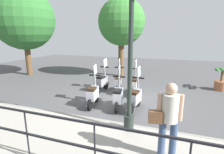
{
  "coord_description": "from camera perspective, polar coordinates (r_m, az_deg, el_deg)",
  "views": [
    {
      "loc": [
        -6.54,
        -1.85,
        2.59
      ],
      "look_at": [
        0.2,
        0.5,
        0.9
      ],
      "focal_mm": 28.0,
      "sensor_mm": 36.0,
      "label": 1
    }
  ],
  "objects": [
    {
      "name": "ground_plane",
      "position": [
        7.28,
        3.23,
        -7.56
      ],
      "size": [
        28.0,
        28.0,
        0.0
      ],
      "primitive_type": "plane",
      "color": "#4C4C4F"
    },
    {
      "name": "promenade_walkway",
      "position": [
        4.61,
        -8.38,
        -19.93
      ],
      "size": [
        2.2,
        20.0,
        0.15
      ],
      "color": "#A39E93",
      "rests_on": "ground_plane"
    },
    {
      "name": "fence_railing",
      "position": [
        3.43,
        -17.3,
        -16.86
      ],
      "size": [
        0.04,
        16.03,
        1.07
      ],
      "color": "black",
      "rests_on": "promenade_walkway"
    },
    {
      "name": "lamp_post_near",
      "position": [
        4.31,
        5.94,
        4.09
      ],
      "size": [
        0.26,
        0.9,
        3.99
      ],
      "color": "#232D28",
      "rests_on": "promenade_walkway"
    },
    {
      "name": "pedestrian_with_bag",
      "position": [
        3.63,
        17.88,
        -12.0
      ],
      "size": [
        0.39,
        0.64,
        1.59
      ],
      "rotation": [
        0.0,
        0.0,
        0.21
      ],
      "color": "#384C70",
      "rests_on": "promenade_walkway"
    },
    {
      "name": "tree_large",
      "position": [
        12.97,
        -26.81,
        16.46
      ],
      "size": [
        3.88,
        3.88,
        5.56
      ],
      "color": "brown",
      "rests_on": "ground_plane"
    },
    {
      "name": "tree_distant",
      "position": [
        11.32,
        3.11,
        17.41
      ],
      "size": [
        2.91,
        2.91,
        4.88
      ],
      "color": "brown",
      "rests_on": "ground_plane"
    },
    {
      "name": "potted_palm",
      "position": [
        9.95,
        32.05,
        -1.19
      ],
      "size": [
        1.06,
        0.66,
        1.05
      ],
      "color": "#9E5B3D",
      "rests_on": "ground_plane"
    },
    {
      "name": "scooter_near_0",
      "position": [
        6.23,
        7.58,
        -6.58
      ],
      "size": [
        1.23,
        0.44,
        1.54
      ],
      "rotation": [
        0.0,
        0.0,
        -0.11
      ],
      "color": "black",
      "rests_on": "ground_plane"
    },
    {
      "name": "scooter_near_1",
      "position": [
        6.31,
        2.02,
        -6.22
      ],
      "size": [
        1.23,
        0.47,
        1.54
      ],
      "rotation": [
        0.0,
        0.0,
        0.17
      ],
      "color": "black",
      "rests_on": "ground_plane"
    },
    {
      "name": "scooter_near_2",
      "position": [
        6.58,
        -6.19,
        -5.44
      ],
      "size": [
        1.23,
        0.45,
        1.54
      ],
      "rotation": [
        0.0,
        0.0,
        0.14
      ],
      "color": "black",
      "rests_on": "ground_plane"
    },
    {
      "name": "scooter_far_0",
      "position": [
        7.87,
        7.29,
        -2.31
      ],
      "size": [
        1.23,
        0.44,
        1.54
      ],
      "rotation": [
        0.0,
        0.0,
        0.05
      ],
      "color": "black",
      "rests_on": "ground_plane"
    },
    {
      "name": "scooter_far_1",
      "position": [
        8.15,
        2.14,
        -1.68
      ],
      "size": [
        1.22,
        0.48,
        1.54
      ],
      "rotation": [
        0.0,
        0.0,
        0.19
      ],
      "color": "black",
      "rests_on": "ground_plane"
    },
    {
      "name": "scooter_far_2",
      "position": [
        8.28,
        -3.22,
        -1.44
      ],
      "size": [
        1.23,
        0.44,
        1.54
      ],
      "rotation": [
        0.0,
        0.0,
        -0.09
      ],
      "color": "black",
      "rests_on": "ground_plane"
    }
  ]
}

